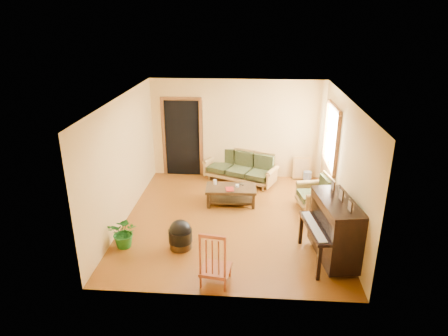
# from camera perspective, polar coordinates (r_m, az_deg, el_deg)

# --- Properties ---
(floor) EXTENTS (5.00, 5.00, 0.00)m
(floor) POSITION_cam_1_polar(r_m,az_deg,el_deg) (8.64, 1.04, -7.33)
(floor) COLOR #60310C
(floor) RESTS_ON ground
(doorway) EXTENTS (1.08, 0.16, 2.05)m
(doorway) POSITION_cam_1_polar(r_m,az_deg,el_deg) (10.69, -5.96, 4.24)
(doorway) COLOR black
(doorway) RESTS_ON floor
(window) EXTENTS (0.12, 1.36, 1.46)m
(window) POSITION_cam_1_polar(r_m,az_deg,el_deg) (9.43, 15.14, 4.30)
(window) COLOR white
(window) RESTS_ON right_wall
(sofa) EXTENTS (2.02, 1.46, 0.80)m
(sofa) POSITION_cam_1_polar(r_m,az_deg,el_deg) (10.36, 2.30, 0.12)
(sofa) COLOR olive
(sofa) RESTS_ON floor
(coffee_table) EXTENTS (1.17, 0.67, 0.42)m
(coffee_table) POSITION_cam_1_polar(r_m,az_deg,el_deg) (9.22, 1.00, -3.94)
(coffee_table) COLOR black
(coffee_table) RESTS_ON floor
(armchair) EXTENTS (0.89, 0.92, 0.79)m
(armchair) POSITION_cam_1_polar(r_m,az_deg,el_deg) (9.15, 12.70, -3.40)
(armchair) COLOR olive
(armchair) RESTS_ON floor
(piano) EXTENTS (0.97, 1.42, 1.16)m
(piano) POSITION_cam_1_polar(r_m,az_deg,el_deg) (7.33, 15.51, -8.61)
(piano) COLOR black
(piano) RESTS_ON floor
(footstool) EXTENTS (0.58, 0.58, 0.43)m
(footstool) POSITION_cam_1_polar(r_m,az_deg,el_deg) (7.62, -6.24, -9.85)
(footstool) COLOR black
(footstool) RESTS_ON floor
(red_chair) EXTENTS (0.53, 0.57, 0.99)m
(red_chair) POSITION_cam_1_polar(r_m,az_deg,el_deg) (6.55, -1.22, -12.47)
(red_chair) COLOR brown
(red_chair) RESTS_ON floor
(leaning_frame) EXTENTS (0.47, 0.12, 0.63)m
(leaning_frame) POSITION_cam_1_polar(r_m,az_deg,el_deg) (10.75, 11.04, 0.03)
(leaning_frame) COLOR #C28F40
(leaning_frame) RESTS_ON floor
(ceramic_crock) EXTENTS (0.25, 0.25, 0.27)m
(ceramic_crock) POSITION_cam_1_polar(r_m,az_deg,el_deg) (10.69, 11.82, -1.19)
(ceramic_crock) COLOR #33549A
(ceramic_crock) RESTS_ON floor
(potted_plant) EXTENTS (0.58, 0.51, 0.62)m
(potted_plant) POSITION_cam_1_polar(r_m,az_deg,el_deg) (7.78, -14.03, -8.88)
(potted_plant) COLOR #1B5E1B
(potted_plant) RESTS_ON floor
(book) EXTENTS (0.22, 0.27, 0.02)m
(book) POSITION_cam_1_polar(r_m,az_deg,el_deg) (8.99, 0.26, -3.08)
(book) COLOR maroon
(book) RESTS_ON coffee_table
(candle) EXTENTS (0.08, 0.08, 0.12)m
(candle) POSITION_cam_1_polar(r_m,az_deg,el_deg) (9.26, -1.28, -2.00)
(candle) COLOR silver
(candle) RESTS_ON coffee_table
(glass_jar) EXTENTS (0.09, 0.09, 0.05)m
(glass_jar) POSITION_cam_1_polar(r_m,az_deg,el_deg) (9.14, 1.91, -2.55)
(glass_jar) COLOR white
(glass_jar) RESTS_ON coffee_table
(remote) EXTENTS (0.15, 0.09, 0.01)m
(remote) POSITION_cam_1_polar(r_m,az_deg,el_deg) (9.27, 2.46, -2.37)
(remote) COLOR black
(remote) RESTS_ON coffee_table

